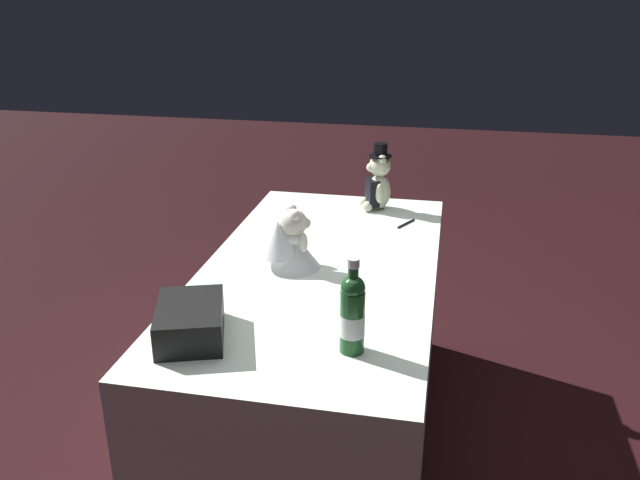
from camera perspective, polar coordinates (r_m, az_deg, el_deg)
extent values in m
plane|color=black|center=(2.72, 0.00, -17.01)|extent=(12.00, 12.00, 0.00)
cube|color=white|center=(2.50, 0.00, -10.24)|extent=(1.64, 0.82, 0.76)
ellipsoid|color=beige|center=(2.89, 5.21, 4.26)|extent=(0.11, 0.10, 0.16)
cube|color=black|center=(2.89, 4.62, 4.23)|extent=(0.10, 0.08, 0.12)
sphere|color=beige|center=(2.86, 5.30, 6.54)|extent=(0.10, 0.10, 0.10)
sphere|color=beige|center=(2.85, 4.50, 6.39)|extent=(0.04, 0.04, 0.04)
sphere|color=beige|center=(2.88, 5.14, 7.44)|extent=(0.04, 0.04, 0.04)
sphere|color=beige|center=(2.82, 5.50, 7.11)|extent=(0.04, 0.04, 0.04)
ellipsoid|color=beige|center=(2.94, 4.65, 4.81)|extent=(0.03, 0.03, 0.09)
ellipsoid|color=beige|center=(2.83, 5.26, 4.11)|extent=(0.03, 0.03, 0.09)
sphere|color=beige|center=(2.92, 3.91, 3.35)|extent=(0.05, 0.05, 0.05)
sphere|color=beige|center=(2.87, 4.21, 2.96)|extent=(0.05, 0.05, 0.05)
cylinder|color=black|center=(2.85, 5.33, 7.39)|extent=(0.10, 0.10, 0.01)
cylinder|color=black|center=(2.84, 5.35, 7.96)|extent=(0.06, 0.06, 0.05)
cone|color=white|center=(2.29, -2.30, -0.90)|extent=(0.19, 0.19, 0.13)
ellipsoid|color=white|center=(2.27, -2.32, 0.33)|extent=(0.08, 0.08, 0.06)
sphere|color=silver|center=(2.26, -2.34, 1.54)|extent=(0.10, 0.10, 0.10)
sphere|color=silver|center=(2.26, -1.32, 1.48)|extent=(0.04, 0.04, 0.04)
sphere|color=silver|center=(2.21, -2.19, 2.17)|extent=(0.04, 0.04, 0.04)
sphere|color=silver|center=(2.27, -2.51, 2.73)|extent=(0.04, 0.04, 0.04)
ellipsoid|color=silver|center=(2.23, -1.47, -0.21)|extent=(0.03, 0.03, 0.07)
ellipsoid|color=silver|center=(2.33, -1.99, 0.72)|extent=(0.03, 0.03, 0.07)
cone|color=white|center=(2.27, -3.63, 0.15)|extent=(0.19, 0.19, 0.13)
cylinder|color=#1B4E23|center=(1.77, 2.85, -7.18)|extent=(0.07, 0.07, 0.18)
sphere|color=#1B4E23|center=(1.73, 2.91, -4.21)|extent=(0.07, 0.07, 0.07)
cylinder|color=#1B4E23|center=(1.71, 2.94, -2.87)|extent=(0.03, 0.03, 0.07)
cylinder|color=silver|center=(1.70, 2.96, -2.02)|extent=(0.03, 0.03, 0.03)
cylinder|color=silver|center=(1.78, 2.84, -7.44)|extent=(0.07, 0.07, 0.06)
cylinder|color=black|center=(2.74, 7.57, 1.45)|extent=(0.12, 0.07, 0.01)
cone|color=silver|center=(2.69, 6.85, 1.08)|extent=(0.01, 0.01, 0.01)
cube|color=black|center=(1.89, -11.34, -7.02)|extent=(0.31, 0.26, 0.10)
cube|color=#B7B7BF|center=(1.84, -9.19, -7.75)|extent=(0.03, 0.02, 0.02)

